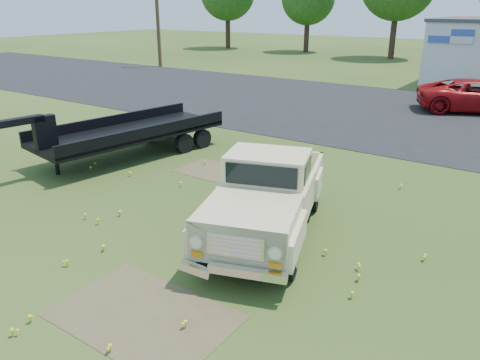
% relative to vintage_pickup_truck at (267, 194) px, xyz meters
% --- Properties ---
extents(ground, '(140.00, 140.00, 0.00)m').
position_rel_vintage_pickup_truck_xyz_m(ground, '(-1.62, -0.76, -0.97)').
color(ground, '#2B4415').
rests_on(ground, ground).
extents(asphalt_lot, '(90.00, 14.00, 0.02)m').
position_rel_vintage_pickup_truck_xyz_m(asphalt_lot, '(-1.62, 14.24, -0.97)').
color(asphalt_lot, black).
rests_on(asphalt_lot, ground).
extents(dirt_patch_a, '(3.00, 2.00, 0.01)m').
position_rel_vintage_pickup_truck_xyz_m(dirt_patch_a, '(-0.12, -3.76, -0.97)').
color(dirt_patch_a, brown).
rests_on(dirt_patch_a, ground).
extents(dirt_patch_b, '(2.20, 1.60, 0.01)m').
position_rel_vintage_pickup_truck_xyz_m(dirt_patch_b, '(-3.62, 2.74, -0.97)').
color(dirt_patch_b, brown).
rests_on(dirt_patch_b, ground).
extents(utility_pole_west, '(1.60, 0.30, 9.00)m').
position_rel_vintage_pickup_truck_xyz_m(utility_pole_west, '(-23.62, 21.24, 3.63)').
color(utility_pole_west, '#412F1E').
rests_on(utility_pole_west, ground).
extents(vintage_pickup_truck, '(3.67, 5.73, 1.94)m').
position_rel_vintage_pickup_truck_xyz_m(vintage_pickup_truck, '(0.00, 0.00, 0.00)').
color(vintage_pickup_truck, beige).
rests_on(vintage_pickup_truck, ground).
extents(flatbed_trailer, '(3.49, 7.36, 1.93)m').
position_rel_vintage_pickup_truck_xyz_m(flatbed_trailer, '(-6.94, 2.39, -0.01)').
color(flatbed_trailer, black).
rests_on(flatbed_trailer, ground).
extents(red_pickup, '(6.08, 4.55, 1.54)m').
position_rel_vintage_pickup_truck_xyz_m(red_pickup, '(1.58, 16.91, -0.20)').
color(red_pickup, '#9A0E11').
rests_on(red_pickup, ground).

